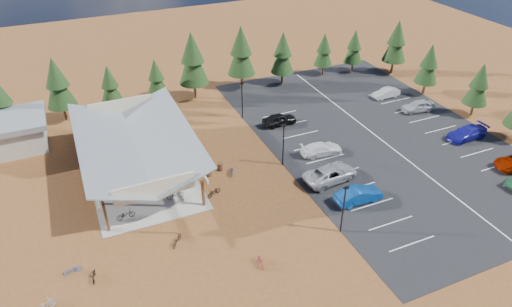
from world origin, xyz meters
name	(u,v)px	position (x,y,z in m)	size (l,w,h in m)	color
ground	(249,185)	(0.00, 0.00, 0.00)	(140.00, 140.00, 0.00)	brown
asphalt_lot	(376,136)	(18.50, 3.00, 0.02)	(27.00, 44.00, 0.04)	black
concrete_pad	(140,171)	(-10.00, 7.00, 0.05)	(10.60, 18.60, 0.10)	gray
bike_pavilion	(135,142)	(-10.00, 7.00, 3.82)	(11.65, 19.40, 4.97)	#4F2B16
lamp_post_0	(343,206)	(5.00, -10.00, 2.98)	(0.50, 0.25, 5.14)	black
lamp_post_1	(283,142)	(5.00, 2.00, 2.98)	(0.50, 0.25, 5.14)	black
lamp_post_2	(242,98)	(5.00, 14.00, 2.98)	(0.50, 0.25, 5.14)	black
trash_bin_0	(209,172)	(-3.29, 3.25, 0.45)	(0.60, 0.60, 0.90)	#51311D
trash_bin_1	(220,167)	(-1.79, 3.77, 0.45)	(0.60, 0.60, 0.90)	#51311D
pine_0	(1,101)	(-23.04, 21.83, 4.54)	(3.19, 3.19, 7.43)	#382314
pine_1	(57,83)	(-16.50, 22.85, 5.31)	(3.73, 3.73, 8.70)	#382314
pine_2	(110,84)	(-10.30, 22.48, 4.14)	(2.91, 2.91, 6.78)	#382314
pine_3	(156,77)	(-4.12, 22.67, 4.03)	(2.83, 2.83, 6.60)	#382314
pine_4	(192,58)	(1.13, 22.45, 5.96)	(4.19, 4.19, 9.76)	#382314
pine_5	(241,51)	(8.54, 22.97, 5.80)	(4.07, 4.07, 9.49)	#382314
pine_6	(283,53)	(14.71, 21.84, 4.97)	(3.50, 3.50, 8.14)	#382314
pine_7	(324,50)	(22.23, 22.50, 4.14)	(2.91, 2.91, 6.78)	#382314
pine_8	(354,47)	(27.24, 21.67, 4.17)	(2.93, 2.93, 6.83)	#382314
pine_11	(479,84)	(33.51, 2.51, 4.50)	(3.16, 3.16, 7.37)	#382314
pine_12	(429,64)	(32.18, 10.41, 4.58)	(3.22, 3.22, 7.50)	#382314
pine_13	(396,41)	(32.86, 18.67, 5.22)	(3.67, 3.67, 8.54)	#382314
bike_0	(126,215)	(-12.84, -0.37, 0.57)	(0.62, 1.78, 0.93)	black
bike_1	(110,185)	(-13.47, 5.03, 0.61)	(0.48, 1.69, 1.01)	gray
bike_2	(122,155)	(-11.36, 10.37, 0.58)	(0.64, 1.83, 0.96)	navy
bike_3	(125,147)	(-10.72, 11.99, 0.57)	(0.44, 1.56, 0.94)	maroon
bike_4	(175,195)	(-7.68, 0.73, 0.56)	(0.61, 1.76, 0.92)	black
bike_5	(156,177)	(-8.79, 4.38, 0.62)	(0.49, 1.72, 1.03)	gray
bike_6	(159,160)	(-7.71, 7.70, 0.57)	(0.63, 1.81, 0.95)	navy
bike_7	(143,142)	(-8.62, 12.06, 0.64)	(0.50, 1.78, 1.07)	maroon
bike_8	(94,276)	(-16.56, -6.83, 0.41)	(0.54, 1.55, 0.81)	black
bike_9	(47,306)	(-20.20, -8.65, 0.53)	(0.50, 1.77, 1.06)	#9D9EA4
bike_10	(72,270)	(-18.13, -5.48, 0.41)	(0.54, 1.55, 0.82)	#1B4F98
bike_11	(261,261)	(-3.47, -10.89, 0.46)	(0.44, 1.55, 0.93)	maroon
bike_12	(177,240)	(-9.27, -5.56, 0.45)	(0.59, 1.70, 0.89)	black
bike_14	(232,171)	(-0.86, 2.57, 0.41)	(0.55, 1.57, 0.83)	navy
bike_16	(214,192)	(-3.91, -0.26, 0.47)	(0.62, 1.78, 0.94)	black
car_1	(359,195)	(9.02, -6.97, 0.85)	(1.71, 4.90, 1.61)	navy
car_2	(331,174)	(8.32, -2.75, 0.88)	(2.77, 6.01, 1.67)	#9D9FA4
car_3	(321,149)	(10.07, 2.10, 0.75)	(1.99, 4.89, 1.42)	white
car_4	(279,119)	(8.70, 10.41, 0.80)	(1.78, 4.44, 1.51)	black
car_7	(467,133)	(28.24, -1.94, 0.81)	(2.16, 5.31, 1.54)	navy
car_8	(418,106)	(27.64, 6.27, 0.81)	(1.82, 4.53, 1.54)	#A2A5AA
car_9	(386,93)	(26.34, 11.51, 0.71)	(1.42, 4.07, 1.34)	#BABABA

